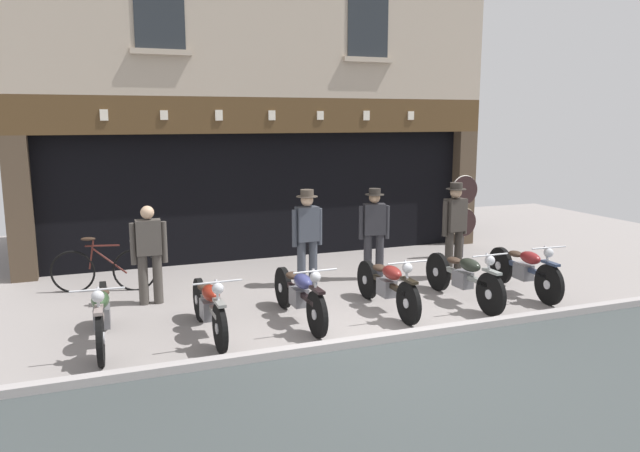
{
  "coord_description": "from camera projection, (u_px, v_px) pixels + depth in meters",
  "views": [
    {
      "loc": [
        -3.46,
        -6.7,
        2.89
      ],
      "look_at": [
        0.18,
        2.8,
        1.08
      ],
      "focal_mm": 34.04,
      "sensor_mm": 36.0,
      "label": 1
    }
  ],
  "objects": [
    {
      "name": "ground",
      "position": [
        423.0,
        376.0,
        6.99
      ],
      "size": [
        21.73,
        22.0,
        0.18
      ],
      "color": "gray"
    },
    {
      "name": "tyre_sign_pole",
      "position": [
        464.0,
        208.0,
        12.61
      ],
      "size": [
        0.62,
        0.06,
        1.74
      ],
      "color": "#232328",
      "rests_on": "ground"
    },
    {
      "name": "advert_board_far",
      "position": [
        94.0,
        185.0,
        11.36
      ],
      "size": [
        0.83,
        0.03,
        0.95
      ],
      "color": "silver"
    },
    {
      "name": "leaning_bicycle",
      "position": [
        103.0,
        269.0,
        10.22
      ],
      "size": [
        1.7,
        0.6,
        0.96
      ],
      "rotation": [
        0.0,
        0.0,
        -1.82
      ],
      "color": "black",
      "rests_on": "ground"
    },
    {
      "name": "shopkeeper_center",
      "position": [
        307.0,
        232.0,
        10.49
      ],
      "size": [
        0.56,
        0.37,
        1.69
      ],
      "rotation": [
        0.0,
        0.0,
        3.19
      ],
      "color": "#3D424C",
      "rests_on": "ground"
    },
    {
      "name": "motorcycle_center_right",
      "position": [
        464.0,
        276.0,
        9.59
      ],
      "size": [
        0.62,
        2.08,
        0.92
      ],
      "rotation": [
        0.0,
        0.0,
        3.15
      ],
      "color": "black",
      "rests_on": "ground"
    },
    {
      "name": "salesman_left",
      "position": [
        149.0,
        250.0,
        9.45
      ],
      "size": [
        0.56,
        0.25,
        1.56
      ],
      "rotation": [
        0.0,
        0.0,
        3.11
      ],
      "color": "#47423D",
      "rests_on": "ground"
    },
    {
      "name": "motorcycle_right",
      "position": [
        524.0,
        269.0,
        10.08
      ],
      "size": [
        0.62,
        1.97,
        0.92
      ],
      "rotation": [
        0.0,
        0.0,
        3.08
      ],
      "color": "black",
      "rests_on": "ground"
    },
    {
      "name": "salesman_right",
      "position": [
        374.0,
        229.0,
        10.91
      ],
      "size": [
        0.55,
        0.34,
        1.66
      ],
      "rotation": [
        0.0,
        0.0,
        2.91
      ],
      "color": "#2D2D33",
      "rests_on": "ground"
    },
    {
      "name": "assistant_far_right",
      "position": [
        455.0,
        225.0,
        10.95
      ],
      "size": [
        0.56,
        0.36,
        1.76
      ],
      "rotation": [
        0.0,
        0.0,
        3.29
      ],
      "color": "#38332D",
      "rests_on": "ground"
    },
    {
      "name": "motorcycle_center_left",
      "position": [
        299.0,
        293.0,
        8.67
      ],
      "size": [
        0.62,
        2.04,
        0.92
      ],
      "rotation": [
        0.0,
        0.0,
        3.16
      ],
      "color": "black",
      "rests_on": "ground"
    },
    {
      "name": "motorcycle_left",
      "position": [
        209.0,
        306.0,
        8.12
      ],
      "size": [
        0.62,
        1.94,
        0.9
      ],
      "rotation": [
        0.0,
        0.0,
        3.16
      ],
      "color": "black",
      "rests_on": "ground"
    },
    {
      "name": "motorcycle_center",
      "position": [
        387.0,
        284.0,
        9.16
      ],
      "size": [
        0.62,
        1.98,
        0.91
      ],
      "rotation": [
        0.0,
        0.0,
        3.14
      ],
      "color": "black",
      "rests_on": "ground"
    },
    {
      "name": "advert_board_near",
      "position": [
        145.0,
        186.0,
        11.7
      ],
      "size": [
        0.75,
        0.03,
        0.97
      ],
      "color": "beige"
    },
    {
      "name": "shop_facade",
      "position": [
        248.0,
        169.0,
        14.01
      ],
      "size": [
        10.03,
        4.42,
        6.44
      ],
      "color": "black",
      "rests_on": "ground"
    },
    {
      "name": "motorcycle_far_left",
      "position": [
        102.0,
        313.0,
        7.76
      ],
      "size": [
        0.62,
        2.03,
        0.93
      ],
      "rotation": [
        0.0,
        0.0,
        3.08
      ],
      "color": "black",
      "rests_on": "ground"
    }
  ]
}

